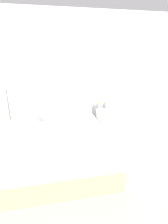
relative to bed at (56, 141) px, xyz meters
The scene contains 6 objects.
ground_plane 0.95m from the bed, 90.00° to the left, with size 12.00×12.00×0.00m, color #CCB28E.
wall_back 1.40m from the bed, 90.00° to the left, with size 8.00×0.06×2.60m.
bed is the anchor object (origin of this frame).
nightstand 1.36m from the bed, 30.09° to the left, with size 0.40×0.42×0.58m.
table_lamp 1.53m from the bed, 31.23° to the left, with size 0.22×0.22×0.35m.
flower_vase 1.35m from the bed, 35.99° to the left, with size 0.12×0.12×0.24m.
Camera 1 is at (-0.07, -3.69, 1.76)m, focal length 28.00 mm.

